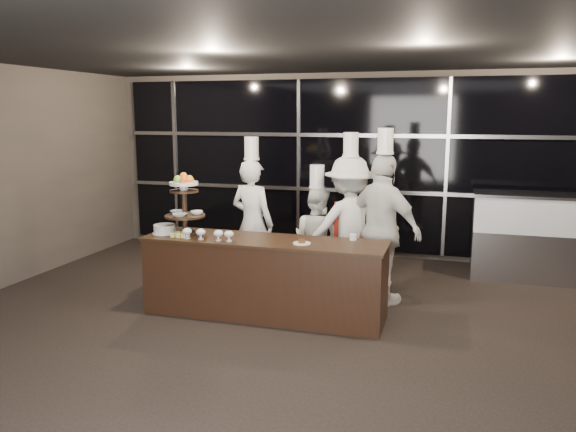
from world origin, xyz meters
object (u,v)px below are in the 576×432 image
(buffet_counter, at_px, (264,277))
(chef_c, at_px, (349,226))
(chef_a, at_px, (252,222))
(display_case, at_px, (528,232))
(display_stand, at_px, (184,199))
(chef_d, at_px, (383,229))
(chef_b, at_px, (316,238))
(layer_cake, at_px, (165,229))

(buffet_counter, distance_m, chef_c, 1.39)
(chef_c, bearing_deg, chef_a, 179.12)
(display_case, bearing_deg, buffet_counter, -141.17)
(buffet_counter, distance_m, chef_a, 1.27)
(display_stand, distance_m, display_case, 4.85)
(buffet_counter, distance_m, chef_d, 1.58)
(buffet_counter, xyz_separation_m, chef_b, (0.34, 1.14, 0.25))
(chef_a, relative_size, chef_b, 1.21)
(display_stand, distance_m, chef_c, 2.12)
(chef_c, height_order, chef_d, chef_d)
(layer_cake, xyz_separation_m, chef_d, (2.51, 0.87, -0.02))
(display_stand, xyz_separation_m, layer_cake, (-0.25, -0.05, -0.37))
(layer_cake, xyz_separation_m, display_case, (4.36, 2.55, -0.29))
(display_case, bearing_deg, chef_d, -137.71)
(layer_cake, height_order, chef_b, chef_b)
(buffet_counter, height_order, chef_b, chef_b)
(display_stand, relative_size, chef_b, 0.44)
(buffet_counter, height_order, chef_a, chef_a)
(buffet_counter, relative_size, display_stand, 3.81)
(buffet_counter, relative_size, chef_b, 1.68)
(buffet_counter, bearing_deg, display_stand, -179.99)
(buffet_counter, height_order, layer_cake, layer_cake)
(display_case, height_order, chef_c, chef_c)
(chef_b, bearing_deg, chef_c, -11.41)
(display_case, distance_m, chef_b, 3.08)
(chef_b, bearing_deg, buffet_counter, -106.76)
(display_stand, xyz_separation_m, chef_d, (2.26, 0.82, -0.39))
(chef_a, relative_size, chef_c, 0.97)
(chef_c, distance_m, chef_d, 0.51)
(chef_a, xyz_separation_m, chef_b, (0.88, 0.07, -0.18))
(layer_cake, relative_size, chef_a, 0.15)
(chef_c, bearing_deg, chef_b, 168.59)
(chef_b, bearing_deg, display_stand, -139.69)
(chef_b, distance_m, chef_c, 0.51)
(display_stand, xyz_separation_m, display_case, (4.11, 2.50, -0.65))
(display_case, bearing_deg, layer_cake, -149.66)
(buffet_counter, xyz_separation_m, chef_c, (0.80, 1.05, 0.45))
(chef_a, xyz_separation_m, chef_c, (1.34, -0.02, 0.02))
(display_stand, bearing_deg, buffet_counter, 0.01)
(layer_cake, height_order, display_case, display_case)
(display_case, height_order, chef_d, chef_d)
(display_stand, xyz_separation_m, chef_c, (1.80, 1.05, -0.42))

